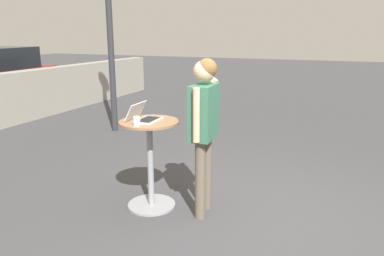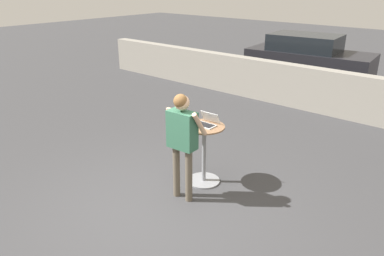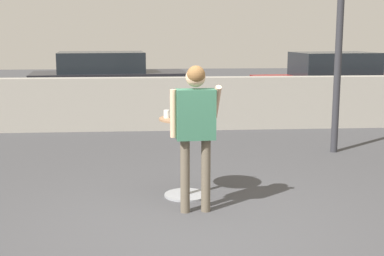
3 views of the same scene
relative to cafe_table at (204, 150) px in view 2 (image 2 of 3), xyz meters
name	(u,v)px [view 2 (image 2 of 3)]	position (x,y,z in m)	size (l,w,h in m)	color
ground_plane	(156,211)	(0.01, -1.16, -0.59)	(50.00, 50.00, 0.00)	#3D3D3F
pavement_kerb	(321,91)	(0.01, 4.79, -0.02)	(15.83, 0.35, 1.13)	gray
cafe_table	(204,150)	(0.00, 0.00, 0.00)	(0.67, 0.67, 1.02)	gray
laptop	(207,122)	(0.00, 0.06, 0.48)	(0.35, 0.32, 0.20)	silver
coffee_mug	(194,119)	(-0.24, 0.02, 0.49)	(0.11, 0.07, 0.10)	white
standing_person	(182,133)	(0.07, -0.62, 0.52)	(0.59, 0.40, 1.72)	brown
parked_car_further_down	(308,59)	(-1.55, 7.35, 0.21)	(4.08, 2.09, 1.58)	black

